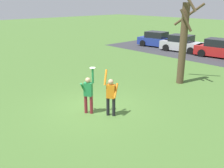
% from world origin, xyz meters
% --- Properties ---
extents(ground_plane, '(120.00, 120.00, 0.00)m').
position_xyz_m(ground_plane, '(0.00, 0.00, 0.00)').
color(ground_plane, '#4C7533').
extents(person_catcher, '(0.57, 0.53, 2.08)m').
position_xyz_m(person_catcher, '(0.22, -0.46, 0.98)').
color(person_catcher, maroon).
rests_on(person_catcher, ground_plane).
extents(person_defender, '(0.65, 0.63, 2.04)m').
position_xyz_m(person_defender, '(1.07, 0.10, 0.98)').
color(person_defender, black).
rests_on(person_defender, ground_plane).
extents(frisbee_disc, '(0.25, 0.25, 0.02)m').
position_xyz_m(frisbee_disc, '(0.41, -0.33, 2.09)').
color(frisbee_disc, white).
rests_on(frisbee_disc, person_catcher).
extents(parked_car_blue, '(4.30, 2.44, 1.59)m').
position_xyz_m(parked_car_blue, '(-8.43, 15.58, 0.73)').
color(parked_car_blue, '#233893').
rests_on(parked_car_blue, ground_plane).
extents(parked_car_silver, '(4.30, 2.44, 1.59)m').
position_xyz_m(parked_car_silver, '(-5.08, 15.18, 0.73)').
color(parked_car_silver, '#BCBCC1').
rests_on(parked_car_silver, ground_plane).
extents(parked_car_red, '(4.30, 2.44, 1.59)m').
position_xyz_m(parked_car_red, '(-1.31, 15.25, 0.73)').
color(parked_car_red, red).
rests_on(parked_car_red, ground_plane).
extents(parking_strip, '(23.08, 6.40, 0.01)m').
position_xyz_m(parking_strip, '(-1.45, 15.19, 0.00)').
color(parking_strip, '#38383D').
rests_on(parking_strip, ground_plane).
extents(bare_tree_tall, '(1.95, 1.98, 5.99)m').
position_xyz_m(bare_tree_tall, '(0.53, 6.29, 2.59)').
color(bare_tree_tall, brown).
rests_on(bare_tree_tall, ground_plane).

